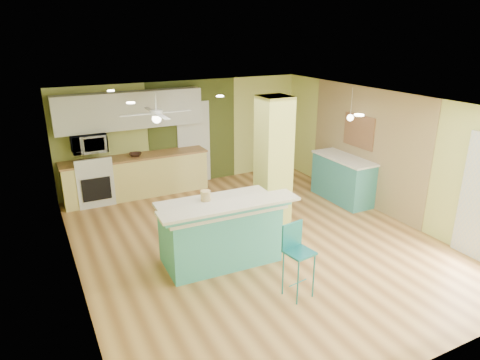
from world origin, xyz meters
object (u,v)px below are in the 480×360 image
side_counter (343,178)px  canister (206,196)px  peninsula (221,231)px  fruit_bowl (135,155)px  bar_stool (296,248)px

side_counter → canister: (-3.68, -0.96, 0.60)m
peninsula → canister: size_ratio=13.12×
side_counter → canister: 3.85m
canister → peninsula: bearing=-60.3°
fruit_bowl → canister: canister is taller
side_counter → fruit_bowl: fruit_bowl is taller
fruit_bowl → canister: size_ratio=1.69×
bar_stool → peninsula: bearing=103.8°
side_counter → fruit_bowl: (-4.00, 2.32, 0.48)m
side_counter → fruit_bowl: bearing=149.9°
peninsula → bar_stool: (0.56, -1.32, 0.19)m
side_counter → canister: size_ratio=9.21×
fruit_bowl → canister: 3.30m
peninsula → side_counter: (3.54, 1.21, -0.04)m
peninsula → side_counter: size_ratio=1.42×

